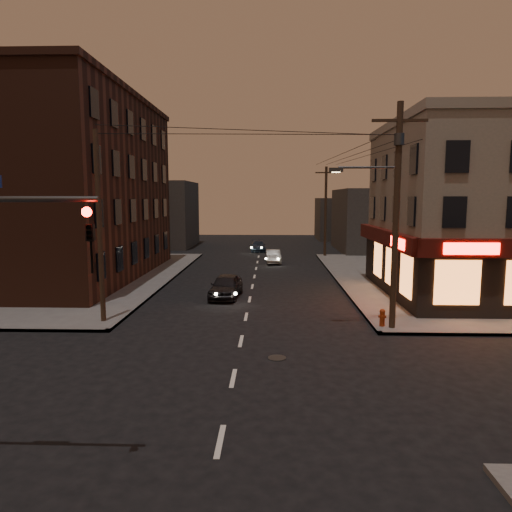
{
  "coord_description": "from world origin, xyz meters",
  "views": [
    {
      "loc": [
        1.24,
        -14.65,
        6.02
      ],
      "look_at": [
        0.53,
        7.48,
        3.2
      ],
      "focal_mm": 32.0,
      "sensor_mm": 36.0,
      "label": 1
    }
  ],
  "objects_px": {
    "sedan_near": "(226,286)",
    "fire_hydrant": "(382,317)",
    "sedan_mid": "(273,256)",
    "sedan_far": "(258,246)"
  },
  "relations": [
    {
      "from": "sedan_near",
      "to": "fire_hydrant",
      "type": "distance_m",
      "value": 10.24
    },
    {
      "from": "sedan_mid",
      "to": "fire_hydrant",
      "type": "relative_size",
      "value": 4.59
    },
    {
      "from": "sedan_near",
      "to": "fire_hydrant",
      "type": "height_order",
      "value": "sedan_near"
    },
    {
      "from": "sedan_near",
      "to": "sedan_mid",
      "type": "height_order",
      "value": "sedan_near"
    },
    {
      "from": "sedan_mid",
      "to": "sedan_far",
      "type": "height_order",
      "value": "sedan_mid"
    },
    {
      "from": "sedan_mid",
      "to": "fire_hydrant",
      "type": "height_order",
      "value": "sedan_mid"
    },
    {
      "from": "sedan_near",
      "to": "sedan_far",
      "type": "relative_size",
      "value": 1.01
    },
    {
      "from": "sedan_far",
      "to": "sedan_mid",
      "type": "bearing_deg",
      "value": -83.52
    },
    {
      "from": "sedan_near",
      "to": "sedan_mid",
      "type": "distance_m",
      "value": 15.21
    },
    {
      "from": "sedan_mid",
      "to": "fire_hydrant",
      "type": "distance_m",
      "value": 22.03
    }
  ]
}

